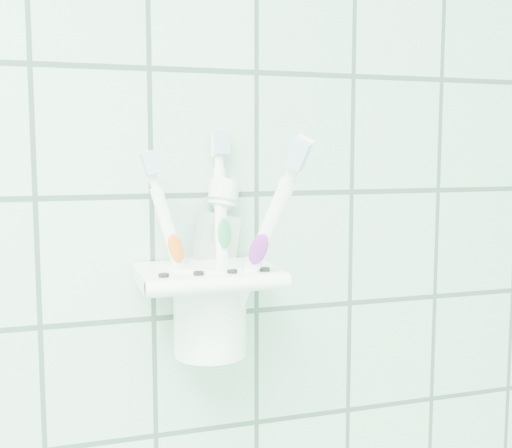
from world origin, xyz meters
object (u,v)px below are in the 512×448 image
Objects in this scene: toothbrush_pink at (203,247)px; toothbrush_blue at (225,236)px; cup at (210,304)px; toothpaste_tube at (202,248)px; holder_bracket at (206,276)px; toothbrush_orange at (221,228)px.

toothbrush_blue is at bearing 7.12° from toothbrush_pink.
toothbrush_blue reaches higher than cup.
cup is 0.52× the size of toothpaste_tube.
toothbrush_blue reaches higher than toothbrush_pink.
holder_bracket is at bearing 20.02° from toothbrush_pink.
toothbrush_blue is (0.02, 0.00, 0.03)m from holder_bracket.
toothbrush_orange is (-0.00, 0.00, 0.01)m from toothbrush_blue.
holder_bracket is 0.75× the size of toothpaste_tube.
toothbrush_orange is at bearing 17.04° from holder_bracket.
toothbrush_orange is (0.01, 0.00, 0.04)m from holder_bracket.
holder_bracket is at bearing -105.13° from toothpaste_tube.
toothbrush_blue is (0.01, 0.00, 0.06)m from cup.
toothpaste_tube is (-0.01, 0.01, -0.02)m from toothbrush_orange.
toothpaste_tube is at bearing 72.35° from toothbrush_pink.
toothpaste_tube is (0.00, 0.02, 0.02)m from holder_bracket.
toothbrush_pink is at bearing -113.50° from toothpaste_tube.
toothpaste_tube reaches higher than cup.
toothbrush_blue is (0.02, 0.01, 0.01)m from toothbrush_pink.
toothbrush_pink is 0.02m from toothbrush_blue.
toothbrush_orange reaches higher than cup.
toothbrush_orange reaches higher than toothbrush_blue.
holder_bracket is at bearing -127.59° from toothbrush_orange.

